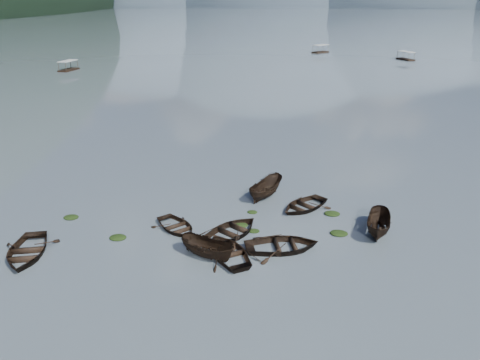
# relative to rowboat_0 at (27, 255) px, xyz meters

# --- Properties ---
(ground_plane) EXTENTS (2400.00, 2400.00, 0.00)m
(ground_plane) POSITION_rel_rowboat_0_xyz_m (13.03, -1.67, 0.00)
(ground_plane) COLOR #4B575E
(haze_mtn_a) EXTENTS (520.00, 520.00, 280.00)m
(haze_mtn_a) POSITION_rel_rowboat_0_xyz_m (-246.97, 898.33, 0.00)
(haze_mtn_a) COLOR #475666
(haze_mtn_a) RESTS_ON ground
(haze_mtn_b) EXTENTS (520.00, 520.00, 340.00)m
(haze_mtn_b) POSITION_rel_rowboat_0_xyz_m (-46.97, 898.33, 0.00)
(haze_mtn_b) COLOR #475666
(haze_mtn_b) RESTS_ON ground
(haze_mtn_c) EXTENTS (520.00, 520.00, 260.00)m
(haze_mtn_c) POSITION_rel_rowboat_0_xyz_m (153.03, 898.33, 0.00)
(haze_mtn_c) COLOR #475666
(haze_mtn_c) RESTS_ON ground
(rowboat_0) EXTENTS (4.92, 5.93, 1.06)m
(rowboat_0) POSITION_rel_rowboat_0_xyz_m (0.00, 0.00, 0.00)
(rowboat_0) COLOR black
(rowboat_0) RESTS_ON ground
(rowboat_1) EXTENTS (5.74, 6.09, 1.03)m
(rowboat_1) POSITION_rel_rowboat_0_xyz_m (13.17, 4.58, 0.00)
(rowboat_1) COLOR black
(rowboat_1) RESTS_ON ground
(rowboat_2) EXTENTS (4.40, 3.14, 1.59)m
(rowboat_2) POSITION_rel_rowboat_0_xyz_m (12.02, 1.33, 0.00)
(rowboat_2) COLOR black
(rowboat_2) RESTS_ON ground
(rowboat_3) EXTENTS (5.40, 5.83, 0.99)m
(rowboat_3) POSITION_rel_rowboat_0_xyz_m (13.30, 1.69, 0.00)
(rowboat_3) COLOR black
(rowboat_3) RESTS_ON ground
(rowboat_4) EXTENTS (5.83, 4.78, 1.05)m
(rowboat_4) POSITION_rel_rowboat_0_xyz_m (16.85, 2.90, 0.00)
(rowboat_4) COLOR black
(rowboat_4) RESTS_ON ground
(rowboat_5) EXTENTS (2.54, 4.71, 1.72)m
(rowboat_5) POSITION_rel_rowboat_0_xyz_m (23.70, 6.11, 0.00)
(rowboat_5) COLOR black
(rowboat_5) RESTS_ON ground
(rowboat_6) EXTENTS (5.00, 5.02, 0.86)m
(rowboat_6) POSITION_rel_rowboat_0_xyz_m (8.96, 4.92, 0.00)
(rowboat_6) COLOR black
(rowboat_6) RESTS_ON ground
(rowboat_7) EXTENTS (5.48, 5.64, 0.95)m
(rowboat_7) POSITION_rel_rowboat_0_xyz_m (18.32, 9.77, 0.00)
(rowboat_7) COLOR black
(rowboat_7) RESTS_ON ground
(rowboat_8) EXTENTS (3.51, 4.81, 1.75)m
(rowboat_8) POSITION_rel_rowboat_0_xyz_m (15.05, 11.79, 0.00)
(rowboat_8) COLOR black
(rowboat_8) RESTS_ON ground
(weed_clump_0) EXTENTS (1.23, 1.01, 0.27)m
(weed_clump_0) POSITION_rel_rowboat_0_xyz_m (5.16, 3.01, 0.00)
(weed_clump_0) COLOR black
(weed_clump_0) RESTS_ON ground
(weed_clump_1) EXTENTS (1.15, 0.92, 0.25)m
(weed_clump_1) POSITION_rel_rowboat_0_xyz_m (13.59, 6.03, 0.00)
(weed_clump_1) COLOR black
(weed_clump_1) RESTS_ON ground
(weed_clump_2) EXTENTS (1.31, 1.04, 0.28)m
(weed_clump_2) POSITION_rel_rowboat_0_xyz_m (11.07, 3.31, 0.00)
(weed_clump_2) COLOR black
(weed_clump_2) RESTS_ON ground
(weed_clump_3) EXTENTS (0.82, 0.69, 0.18)m
(weed_clump_3) POSITION_rel_rowboat_0_xyz_m (14.26, 8.47, 0.00)
(weed_clump_3) COLOR black
(weed_clump_3) RESTS_ON ground
(weed_clump_4) EXTENTS (1.29, 1.03, 0.27)m
(weed_clump_4) POSITION_rel_rowboat_0_xyz_m (20.86, 5.63, 0.00)
(weed_clump_4) COLOR black
(weed_clump_4) RESTS_ON ground
(weed_clump_5) EXTENTS (1.19, 0.96, 0.25)m
(weed_clump_5) POSITION_rel_rowboat_0_xyz_m (0.34, 5.71, 0.00)
(weed_clump_5) COLOR black
(weed_clump_5) RESTS_ON ground
(weed_clump_6) EXTENTS (0.87, 0.73, 0.18)m
(weed_clump_6) POSITION_rel_rowboat_0_xyz_m (14.68, 5.28, 0.00)
(weed_clump_6) COLOR black
(weed_clump_6) RESTS_ON ground
(weed_clump_7) EXTENTS (1.26, 1.01, 0.28)m
(weed_clump_7) POSITION_rel_rowboat_0_xyz_m (20.56, 8.89, 0.00)
(weed_clump_7) COLOR black
(weed_clump_7) RESTS_ON ground
(pontoon_left) EXTENTS (2.93, 5.77, 2.12)m
(pontoon_left) POSITION_rel_rowboat_0_xyz_m (-35.37, 78.54, 0.00)
(pontoon_left) COLOR black
(pontoon_left) RESTS_ON ground
(pontoon_centre) EXTENTS (5.48, 5.94, 2.20)m
(pontoon_centre) POSITION_rel_rowboat_0_xyz_m (23.44, 122.43, 0.00)
(pontoon_centre) COLOR black
(pontoon_centre) RESTS_ON ground
(pontoon_right) EXTENTS (4.45, 5.85, 2.07)m
(pontoon_right) POSITION_rel_rowboat_0_xyz_m (45.59, 108.25, 0.00)
(pontoon_right) COLOR black
(pontoon_right) RESTS_ON ground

